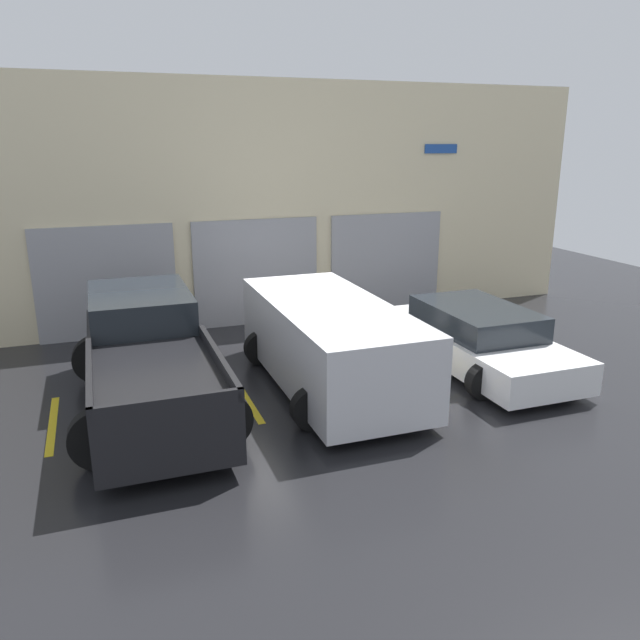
% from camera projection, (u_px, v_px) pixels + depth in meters
% --- Properties ---
extents(ground_plane, '(28.00, 28.00, 0.00)m').
position_uv_depth(ground_plane, '(305.00, 361.00, 12.44)').
color(ground_plane, black).
extents(shophouse_building, '(16.71, 0.68, 5.58)m').
position_uv_depth(shophouse_building, '(259.00, 206.00, 14.64)').
color(shophouse_building, beige).
rests_on(shophouse_building, ground).
extents(pickup_truck, '(2.49, 5.35, 1.68)m').
position_uv_depth(pickup_truck, '(149.00, 358.00, 10.21)').
color(pickup_truck, black).
rests_on(pickup_truck, ground).
extents(sedan_white, '(2.24, 4.53, 1.18)m').
position_uv_depth(sedan_white, '(477.00, 338.00, 12.07)').
color(sedan_white, white).
rests_on(sedan_white, ground).
extents(sedan_side, '(2.38, 4.88, 1.54)m').
position_uv_depth(sedan_side, '(330.00, 342.00, 10.96)').
color(sedan_side, silver).
rests_on(sedan_side, ground).
extents(parking_stripe_far_left, '(0.12, 2.20, 0.01)m').
position_uv_depth(parking_stripe_far_left, '(52.00, 424.00, 9.68)').
color(parking_stripe_far_left, gold).
rests_on(parking_stripe_far_left, ground).
extents(parking_stripe_left, '(0.12, 2.20, 0.01)m').
position_uv_depth(parking_stripe_left, '(246.00, 397.00, 10.69)').
color(parking_stripe_left, gold).
rests_on(parking_stripe_left, ground).
extents(parking_stripe_centre, '(0.12, 2.20, 0.01)m').
position_uv_depth(parking_stripe_centre, '(406.00, 375.00, 11.69)').
color(parking_stripe_centre, gold).
rests_on(parking_stripe_centre, ground).
extents(parking_stripe_right, '(0.12, 2.20, 0.01)m').
position_uv_depth(parking_stripe_right, '(541.00, 357.00, 12.69)').
color(parking_stripe_right, gold).
rests_on(parking_stripe_right, ground).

